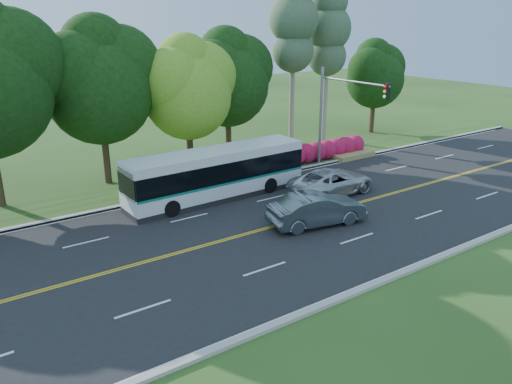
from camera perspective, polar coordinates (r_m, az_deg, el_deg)
ground at (r=27.47m, az=7.00°, el=-2.57°), size 120.00×120.00×0.00m
road at (r=27.47m, az=7.00°, el=-2.55°), size 60.00×14.00×0.02m
curb_north at (r=32.80m, az=-1.22°, el=1.37°), size 60.00×0.30×0.15m
curb_south at (r=23.08m, az=18.85°, el=-7.73°), size 60.00×0.30×0.15m
grass_verge at (r=34.30m, az=-2.92°, el=2.11°), size 60.00×4.00×0.10m
lane_markings at (r=27.41m, az=6.86°, el=-2.57°), size 57.60×13.82×0.00m
tree_row at (r=33.49m, az=-13.76°, el=12.86°), size 44.70×9.10×13.84m
bougainvillea_hedge at (r=37.60m, az=7.14°, el=4.58°), size 9.50×2.25×1.50m
traffic_signal at (r=34.35m, az=9.60°, el=9.82°), size 0.42×6.10×7.00m
transit_bus at (r=29.40m, az=-4.54°, el=2.01°), size 11.20×2.75×2.91m
sedan at (r=25.82m, az=6.99°, el=-1.96°), size 5.38×2.71×1.69m
suv at (r=30.49m, az=8.66°, el=1.18°), size 5.78×2.91×1.57m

